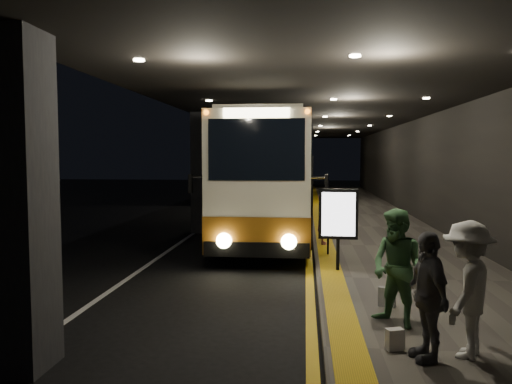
{
  "coord_description": "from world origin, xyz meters",
  "views": [
    {
      "loc": [
        2.23,
        -14.09,
        2.8
      ],
      "look_at": [
        0.72,
        1.25,
        1.7
      ],
      "focal_mm": 35.0,
      "sensor_mm": 36.0,
      "label": 1
    }
  ],
  "objects_px": {
    "passenger_waiting_green": "(398,268)",
    "passenger_waiting_white": "(468,289)",
    "bag_polka": "(387,297)",
    "info_sign": "(338,216)",
    "passenger_boarding": "(324,219)",
    "coach_main": "(273,182)",
    "passenger_waiting_grey": "(428,296)",
    "stanchion_post": "(328,235)",
    "coach_third": "(292,167)",
    "bag_plain": "(395,339)",
    "coach_second": "(286,172)"
  },
  "relations": [
    {
      "from": "info_sign",
      "to": "stanchion_post",
      "type": "height_order",
      "value": "info_sign"
    },
    {
      "from": "coach_main",
      "to": "info_sign",
      "type": "distance_m",
      "value": 6.7
    },
    {
      "from": "passenger_waiting_green",
      "to": "bag_plain",
      "type": "bearing_deg",
      "value": -56.2
    },
    {
      "from": "coach_third",
      "to": "passenger_waiting_green",
      "type": "relative_size",
      "value": 6.47
    },
    {
      "from": "coach_third",
      "to": "stanchion_post",
      "type": "relative_size",
      "value": 11.19
    },
    {
      "from": "coach_third",
      "to": "bag_polka",
      "type": "bearing_deg",
      "value": -84.96
    },
    {
      "from": "passenger_waiting_white",
      "to": "bag_polka",
      "type": "xyz_separation_m",
      "value": [
        -0.69,
        2.11,
        -0.73
      ]
    },
    {
      "from": "coach_main",
      "to": "passenger_waiting_white",
      "type": "bearing_deg",
      "value": -73.62
    },
    {
      "from": "bag_polka",
      "to": "stanchion_post",
      "type": "height_order",
      "value": "stanchion_post"
    },
    {
      "from": "passenger_waiting_white",
      "to": "bag_plain",
      "type": "xyz_separation_m",
      "value": [
        -0.9,
        0.12,
        -0.76
      ]
    },
    {
      "from": "coach_third",
      "to": "bag_plain",
      "type": "height_order",
      "value": "coach_third"
    },
    {
      "from": "passenger_boarding",
      "to": "info_sign",
      "type": "relative_size",
      "value": 0.8
    },
    {
      "from": "passenger_waiting_green",
      "to": "passenger_waiting_white",
      "type": "distance_m",
      "value": 1.32
    },
    {
      "from": "info_sign",
      "to": "passenger_waiting_grey",
      "type": "bearing_deg",
      "value": -77.49
    },
    {
      "from": "stanchion_post",
      "to": "passenger_boarding",
      "type": "bearing_deg",
      "value": 92.09
    },
    {
      "from": "passenger_waiting_white",
      "to": "passenger_waiting_green",
      "type": "bearing_deg",
      "value": -117.28
    },
    {
      "from": "coach_main",
      "to": "passenger_boarding",
      "type": "distance_m",
      "value": 3.56
    },
    {
      "from": "coach_main",
      "to": "bag_polka",
      "type": "xyz_separation_m",
      "value": [
        2.61,
        -9.16,
        -1.57
      ]
    },
    {
      "from": "coach_third",
      "to": "bag_polka",
      "type": "height_order",
      "value": "coach_third"
    },
    {
      "from": "stanchion_post",
      "to": "coach_third",
      "type": "bearing_deg",
      "value": 93.11
    },
    {
      "from": "bag_polka",
      "to": "info_sign",
      "type": "xyz_separation_m",
      "value": [
        -0.69,
        2.75,
        1.11
      ]
    },
    {
      "from": "coach_third",
      "to": "passenger_waiting_grey",
      "type": "height_order",
      "value": "coach_third"
    },
    {
      "from": "bag_polka",
      "to": "stanchion_post",
      "type": "xyz_separation_m",
      "value": [
        -0.83,
        4.63,
        0.36
      ]
    },
    {
      "from": "coach_second",
      "to": "passenger_waiting_grey",
      "type": "xyz_separation_m",
      "value": [
        2.88,
        -27.2,
        -0.75
      ]
    },
    {
      "from": "passenger_waiting_green",
      "to": "passenger_waiting_grey",
      "type": "height_order",
      "value": "passenger_waiting_green"
    },
    {
      "from": "passenger_boarding",
      "to": "bag_polka",
      "type": "bearing_deg",
      "value": -174.12
    },
    {
      "from": "passenger_waiting_white",
      "to": "info_sign",
      "type": "height_order",
      "value": "info_sign"
    },
    {
      "from": "coach_main",
      "to": "coach_third",
      "type": "xyz_separation_m",
      "value": [
        -0.04,
        29.01,
        -0.11
      ]
    },
    {
      "from": "bag_polka",
      "to": "bag_plain",
      "type": "bearing_deg",
      "value": -96.12
    },
    {
      "from": "coach_second",
      "to": "bag_plain",
      "type": "xyz_separation_m",
      "value": [
        2.53,
        -26.92,
        -1.45
      ]
    },
    {
      "from": "passenger_waiting_white",
      "to": "bag_polka",
      "type": "bearing_deg",
      "value": -131.07
    },
    {
      "from": "coach_main",
      "to": "info_sign",
      "type": "bearing_deg",
      "value": -73.22
    },
    {
      "from": "stanchion_post",
      "to": "bag_plain",
      "type": "bearing_deg",
      "value": -84.71
    },
    {
      "from": "passenger_boarding",
      "to": "passenger_waiting_green",
      "type": "height_order",
      "value": "passenger_waiting_green"
    },
    {
      "from": "coach_second",
      "to": "coach_third",
      "type": "height_order",
      "value": "coach_third"
    },
    {
      "from": "coach_third",
      "to": "coach_second",
      "type": "bearing_deg",
      "value": -89.32
    },
    {
      "from": "coach_main",
      "to": "bag_plain",
      "type": "xyz_separation_m",
      "value": [
        2.39,
        -11.15,
        -1.6
      ]
    },
    {
      "from": "coach_third",
      "to": "passenger_waiting_grey",
      "type": "xyz_separation_m",
      "value": [
        2.79,
        -40.44,
        -0.79
      ]
    },
    {
      "from": "bag_polka",
      "to": "bag_plain",
      "type": "relative_size",
      "value": 1.19
    },
    {
      "from": "passenger_waiting_grey",
      "to": "coach_main",
      "type": "bearing_deg",
      "value": -177.62
    },
    {
      "from": "passenger_boarding",
      "to": "passenger_waiting_green",
      "type": "xyz_separation_m",
      "value": [
        0.88,
        -7.19,
        0.16
      ]
    },
    {
      "from": "stanchion_post",
      "to": "bag_polka",
      "type": "bearing_deg",
      "value": -79.86
    },
    {
      "from": "passenger_waiting_green",
      "to": "bag_plain",
      "type": "height_order",
      "value": "passenger_waiting_green"
    },
    {
      "from": "coach_third",
      "to": "passenger_waiting_green",
      "type": "bearing_deg",
      "value": -85.07
    },
    {
      "from": "coach_third",
      "to": "passenger_waiting_white",
      "type": "distance_m",
      "value": 40.43
    },
    {
      "from": "info_sign",
      "to": "passenger_boarding",
      "type": "bearing_deg",
      "value": 96.49
    },
    {
      "from": "info_sign",
      "to": "stanchion_post",
      "type": "xyz_separation_m",
      "value": [
        -0.14,
        1.88,
        -0.76
      ]
    },
    {
      "from": "bag_plain",
      "to": "coach_second",
      "type": "bearing_deg",
      "value": 95.36
    },
    {
      "from": "passenger_waiting_white",
      "to": "bag_polka",
      "type": "relative_size",
      "value": 5.2
    },
    {
      "from": "coach_third",
      "to": "stanchion_post",
      "type": "xyz_separation_m",
      "value": [
        1.82,
        -33.54,
        -1.11
      ]
    }
  ]
}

